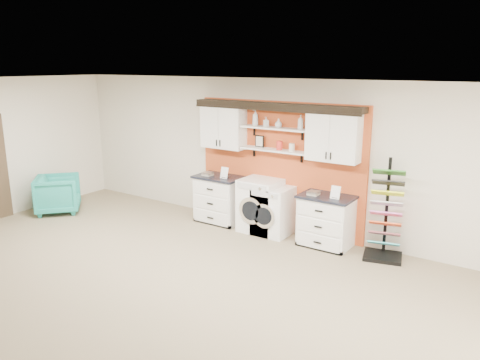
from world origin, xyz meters
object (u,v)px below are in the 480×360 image
Objects in this scene: dryer at (273,211)px; base_cabinet_left at (220,199)px; sample_rack at (385,227)px; base_cabinet_right at (326,221)px; armchair at (58,194)px; washer at (261,205)px.

base_cabinet_left is at bearing 179.84° from dryer.
base_cabinet_right is at bearing 167.69° from sample_rack.
sample_rack reaches higher than base_cabinet_right.
dryer reaches higher than armchair.
dryer is at bearing -120.40° from armchair.
base_cabinet_right is 0.56× the size of sample_rack.
dryer is 4.62m from armchair.
base_cabinet_right is 1.03× the size of dryer.
base_cabinet_left is 0.95m from washer.
armchair is (-5.43, -1.42, -0.06)m from base_cabinet_right.
dryer is 2.03m from sample_rack.
base_cabinet_left is at bearing -114.14° from armchair.
base_cabinet_right is 1.00m from sample_rack.
dryer is (0.27, 0.00, -0.05)m from washer.
base_cabinet_left is 1.10× the size of armchair.
armchair is at bearing -160.98° from washer.
washer is 2.30m from sample_rack.
base_cabinet_right is at bearing 0.15° from washer.
washer is 4.36m from armchair.
base_cabinet_left reaches higher than armchair.
armchair is at bearing 178.52° from sample_rack.
sample_rack reaches higher than armchair.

